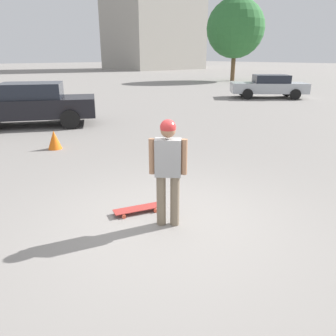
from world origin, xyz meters
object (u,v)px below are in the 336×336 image
person (168,165)px  skateboard (138,209)px  traffic_cone (54,140)px  car_parked_near (31,104)px  car_parked_far (269,86)px

person → skateboard: size_ratio=1.98×
skateboard → traffic_cone: traffic_cone is taller
person → car_parked_near: 9.00m
car_parked_near → car_parked_far: car_parked_near is taller
car_parked_near → traffic_cone: car_parked_near is taller
person → car_parked_near: size_ratio=0.33×
person → traffic_cone: person is taller
traffic_cone → car_parked_near: bearing=-101.4°
traffic_cone → car_parked_far: bearing=-170.2°
person → traffic_cone: 5.35m
car_parked_far → traffic_cone: size_ratio=8.49×
person → traffic_cone: size_ratio=3.18×
person → car_parked_far: 16.94m
skateboard → traffic_cone: size_ratio=1.60×
person → traffic_cone: (-0.49, -5.28, -0.71)m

